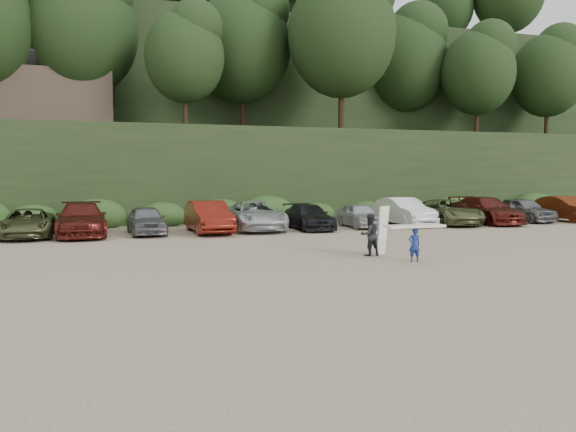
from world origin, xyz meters
name	(u,v)px	position (x,y,z in m)	size (l,w,h in m)	color
ground	(350,256)	(0.00, 0.00, 0.00)	(120.00, 120.00, 0.00)	tan
hillside_backdrop	(195,89)	(-0.26, 35.93, 11.22)	(90.00, 41.50, 28.00)	black
parked_cars	(290,215)	(0.96, 10.05, 0.77)	(39.47, 6.15, 1.64)	silver
child_surfer	(414,237)	(1.56, -1.89, 0.87)	(2.13, 0.61, 1.27)	navy
adult_surfer	(371,234)	(0.76, -0.15, 0.79)	(1.25, 0.67, 1.83)	black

